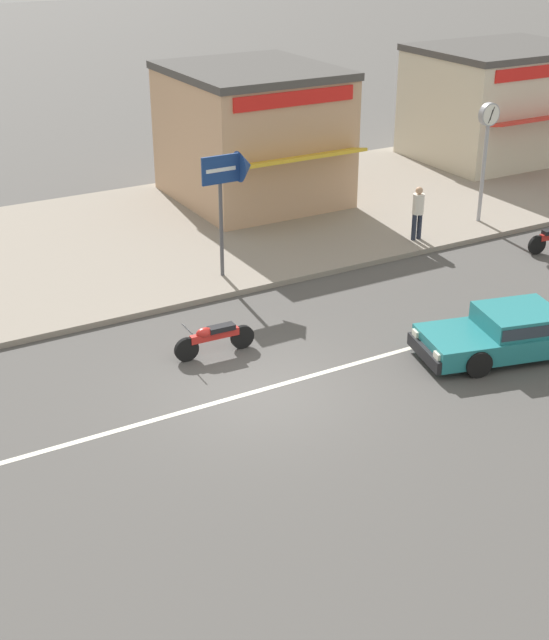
{
  "coord_description": "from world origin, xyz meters",
  "views": [
    {
      "loc": [
        -7.72,
        -14.21,
        9.28
      ],
      "look_at": [
        1.13,
        1.37,
        0.8
      ],
      "focal_mm": 50.0,
      "sensor_mm": 36.0,
      "label": 1
    }
  ],
  "objects_px": {
    "street_clock": "(487,133)",
    "shopfront_corner_warung": "(499,102)",
    "sedan_teal_0": "(518,331)",
    "shopfront_mid_block": "(252,134)",
    "motorcycle_0": "(214,338)",
    "arrow_signboard": "(239,172)",
    "pedestrian_near_clock": "(418,209)"
  },
  "relations": [
    {
      "from": "arrow_signboard",
      "to": "shopfront_mid_block",
      "type": "distance_m",
      "value": 6.72
    },
    {
      "from": "pedestrian_near_clock",
      "to": "shopfront_corner_warung",
      "type": "height_order",
      "value": "shopfront_corner_warung"
    },
    {
      "from": "motorcycle_0",
      "to": "arrow_signboard",
      "type": "height_order",
      "value": "arrow_signboard"
    },
    {
      "from": "sedan_teal_0",
      "to": "street_clock",
      "type": "bearing_deg",
      "value": 54.12
    },
    {
      "from": "arrow_signboard",
      "to": "pedestrian_near_clock",
      "type": "distance_m",
      "value": 6.0
    },
    {
      "from": "sedan_teal_0",
      "to": "motorcycle_0",
      "type": "height_order",
      "value": "sedan_teal_0"
    },
    {
      "from": "sedan_teal_0",
      "to": "arrow_signboard",
      "type": "xyz_separation_m",
      "value": [
        -3.32,
        7.03,
        2.39
      ]
    },
    {
      "from": "sedan_teal_0",
      "to": "street_clock",
      "type": "height_order",
      "value": "street_clock"
    },
    {
      "from": "shopfront_corner_warung",
      "to": "arrow_signboard",
      "type": "bearing_deg",
      "value": -157.91
    },
    {
      "from": "arrow_signboard",
      "to": "shopfront_corner_warung",
      "type": "bearing_deg",
      "value": 22.09
    },
    {
      "from": "street_clock",
      "to": "shopfront_corner_warung",
      "type": "relative_size",
      "value": 0.59
    },
    {
      "from": "pedestrian_near_clock",
      "to": "motorcycle_0",
      "type": "bearing_deg",
      "value": -157.57
    },
    {
      "from": "street_clock",
      "to": "shopfront_mid_block",
      "type": "height_order",
      "value": "shopfront_mid_block"
    },
    {
      "from": "motorcycle_0",
      "to": "arrow_signboard",
      "type": "distance_m",
      "value": 5.23
    },
    {
      "from": "motorcycle_0",
      "to": "shopfront_corner_warung",
      "type": "xyz_separation_m",
      "value": [
        16.9,
        9.55,
        1.82
      ]
    },
    {
      "from": "motorcycle_0",
      "to": "street_clock",
      "type": "xyz_separation_m",
      "value": [
        11.1,
        3.83,
        2.5
      ]
    },
    {
      "from": "sedan_teal_0",
      "to": "arrow_signboard",
      "type": "bearing_deg",
      "value": 115.29
    },
    {
      "from": "motorcycle_0",
      "to": "street_clock",
      "type": "bearing_deg",
      "value": 19.04
    },
    {
      "from": "sedan_teal_0",
      "to": "shopfront_mid_block",
      "type": "relative_size",
      "value": 0.78
    },
    {
      "from": "street_clock",
      "to": "motorcycle_0",
      "type": "bearing_deg",
      "value": -160.96
    },
    {
      "from": "shopfront_corner_warung",
      "to": "motorcycle_0",
      "type": "bearing_deg",
      "value": -150.55
    },
    {
      "from": "street_clock",
      "to": "arrow_signboard",
      "type": "height_order",
      "value": "street_clock"
    },
    {
      "from": "sedan_teal_0",
      "to": "arrow_signboard",
      "type": "distance_m",
      "value": 8.14
    },
    {
      "from": "street_clock",
      "to": "arrow_signboard",
      "type": "xyz_separation_m",
      "value": [
        -8.46,
        -0.08,
        0.0
      ]
    },
    {
      "from": "street_clock",
      "to": "shopfront_corner_warung",
      "type": "height_order",
      "value": "shopfront_corner_warung"
    },
    {
      "from": "sedan_teal_0",
      "to": "shopfront_mid_block",
      "type": "bearing_deg",
      "value": 89.36
    },
    {
      "from": "street_clock",
      "to": "shopfront_mid_block",
      "type": "distance_m",
      "value": 7.57
    },
    {
      "from": "arrow_signboard",
      "to": "pedestrian_near_clock",
      "type": "bearing_deg",
      "value": -3.11
    },
    {
      "from": "arrow_signboard",
      "to": "shopfront_corner_warung",
      "type": "xyz_separation_m",
      "value": [
        14.26,
        5.79,
        -0.68
      ]
    },
    {
      "from": "street_clock",
      "to": "shopfront_corner_warung",
      "type": "xyz_separation_m",
      "value": [
        5.8,
        5.71,
        -0.68
      ]
    },
    {
      "from": "sedan_teal_0",
      "to": "shopfront_corner_warung",
      "type": "distance_m",
      "value": 16.94
    },
    {
      "from": "pedestrian_near_clock",
      "to": "street_clock",
      "type": "bearing_deg",
      "value": 7.97
    }
  ]
}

